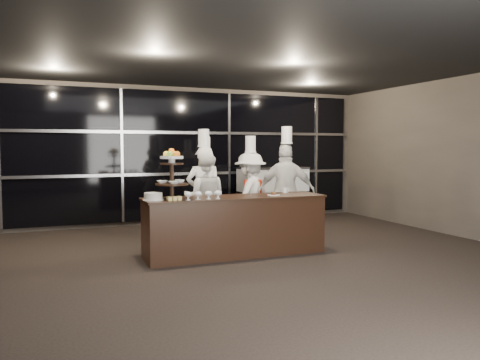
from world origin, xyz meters
name	(u,v)px	position (x,y,z in m)	size (l,w,h in m)	color
room	(280,162)	(0.00, 0.00, 1.50)	(10.00, 10.00, 10.00)	black
window_wall	(178,155)	(0.00, 4.94, 1.50)	(8.60, 0.10, 2.80)	black
buffet_counter	(235,225)	(0.05, 1.61, 0.47)	(2.84, 0.74, 0.92)	black
display_stand	(172,171)	(-0.95, 1.61, 1.34)	(0.48, 0.48, 0.74)	black
compotes	(203,194)	(-0.54, 1.39, 1.00)	(0.57, 0.11, 0.12)	silver
layer_cake	(153,197)	(-1.24, 1.56, 0.97)	(0.30, 0.30, 0.11)	white
pastry_squares	(174,198)	(-0.96, 1.44, 0.95)	(0.20, 0.13, 0.05)	#E6D070
small_plate	(274,195)	(0.66, 1.51, 0.94)	(0.20, 0.20, 0.05)	white
chef_cup	(285,191)	(1.04, 1.86, 0.96)	(0.08, 0.08, 0.07)	white
display_case	(273,192)	(2.01, 4.30, 0.69)	(1.52, 0.66, 1.24)	#A5A5AA
chef_a	(204,193)	(-0.10, 2.73, 0.87)	(0.70, 0.56, 1.99)	white
chef_b	(205,197)	(-0.09, 2.72, 0.80)	(0.93, 0.84, 1.86)	silver
chef_c	(250,195)	(0.83, 2.82, 0.81)	(1.18, 1.07, 1.89)	white
chef_d	(286,191)	(1.33, 2.35, 0.89)	(1.10, 0.87, 2.05)	silver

